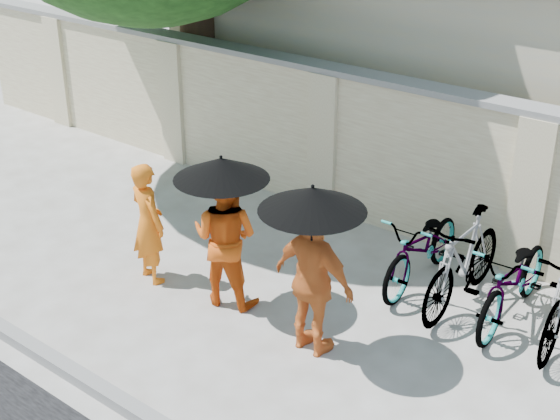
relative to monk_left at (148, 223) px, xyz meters
The scene contains 11 objects.
ground 1.62m from the monk_left, ahead, with size 80.00×80.00×0.00m, color #B7B5B3.
kerb 2.43m from the monk_left, 52.06° to the right, with size 40.00×0.16×0.12m, color gray.
compound_wall 3.92m from the monk_left, 51.58° to the left, with size 20.00×0.30×2.00m, color beige.
monk_left is the anchor object (origin of this frame).
monk_center 1.07m from the monk_left, 11.11° to the left, with size 0.79×0.62×1.63m, color #D44F0F.
parasol_center 1.45m from the monk_left, ahead, with size 1.04×1.04×0.89m.
monk_right 2.41m from the monk_left, ahead, with size 0.96×0.40×1.65m, color #CD6627.
parasol_right 2.63m from the monk_left, ahead, with size 1.05×1.05×0.96m.
bike_0 3.27m from the monk_left, 37.10° to the left, with size 0.63×1.80×0.95m, color gray.
bike_1 3.67m from the monk_left, 29.71° to the left, with size 0.53×1.87×1.12m, color gray.
bike_2 4.23m from the monk_left, 26.55° to the left, with size 0.65×1.87×0.98m, color gray.
Camera 1 is at (4.95, -5.31, 4.82)m, focal length 50.00 mm.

